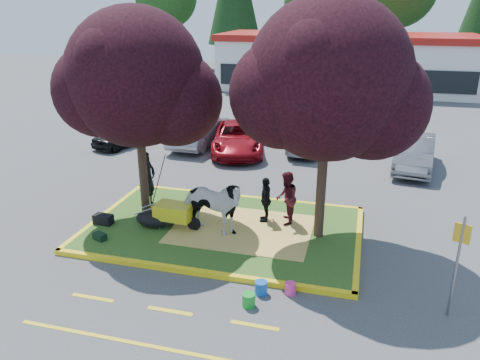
% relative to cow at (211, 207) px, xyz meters
% --- Properties ---
extents(ground, '(90.00, 90.00, 0.00)m').
position_rel_cow_xyz_m(ground, '(0.21, 0.53, -1.03)').
color(ground, '#424244').
rests_on(ground, ground).
extents(median_island, '(8.00, 5.00, 0.15)m').
position_rel_cow_xyz_m(median_island, '(0.21, 0.53, -0.96)').
color(median_island, '#2A4E18').
rests_on(median_island, ground).
extents(curb_near, '(8.30, 0.16, 0.15)m').
position_rel_cow_xyz_m(curb_near, '(0.21, -2.05, -0.96)').
color(curb_near, yellow).
rests_on(curb_near, ground).
extents(curb_far, '(8.30, 0.16, 0.15)m').
position_rel_cow_xyz_m(curb_far, '(0.21, 3.11, -0.96)').
color(curb_far, yellow).
rests_on(curb_far, ground).
extents(curb_left, '(0.16, 5.30, 0.15)m').
position_rel_cow_xyz_m(curb_left, '(-3.87, 0.53, -0.96)').
color(curb_left, yellow).
rests_on(curb_left, ground).
extents(curb_right, '(0.16, 5.30, 0.15)m').
position_rel_cow_xyz_m(curb_right, '(4.29, 0.53, -0.96)').
color(curb_right, yellow).
rests_on(curb_right, ground).
extents(straw_bedding, '(4.20, 3.00, 0.01)m').
position_rel_cow_xyz_m(straw_bedding, '(0.81, 0.53, -0.88)').
color(straw_bedding, '#EBD161').
rests_on(straw_bedding, median_island).
extents(tree_purple_left, '(5.06, 4.20, 6.51)m').
position_rel_cow_xyz_m(tree_purple_left, '(-2.57, 0.91, 3.33)').
color(tree_purple_left, black).
rests_on(tree_purple_left, median_island).
extents(tree_purple_right, '(5.30, 4.40, 6.82)m').
position_rel_cow_xyz_m(tree_purple_right, '(3.13, 0.71, 3.53)').
color(tree_purple_right, black).
rests_on(tree_purple_right, median_island).
extents(fire_lane_stripe_a, '(1.10, 0.12, 0.01)m').
position_rel_cow_xyz_m(fire_lane_stripe_a, '(-1.79, -3.67, -1.03)').
color(fire_lane_stripe_a, yellow).
rests_on(fire_lane_stripe_a, ground).
extents(fire_lane_stripe_b, '(1.10, 0.12, 0.01)m').
position_rel_cow_xyz_m(fire_lane_stripe_b, '(0.21, -3.67, -1.03)').
color(fire_lane_stripe_b, yellow).
rests_on(fire_lane_stripe_b, ground).
extents(fire_lane_stripe_c, '(1.10, 0.12, 0.01)m').
position_rel_cow_xyz_m(fire_lane_stripe_c, '(2.21, -3.67, -1.03)').
color(fire_lane_stripe_c, yellow).
rests_on(fire_lane_stripe_c, ground).
extents(fire_lane_long, '(6.00, 0.10, 0.01)m').
position_rel_cow_xyz_m(fire_lane_long, '(0.21, -4.87, -1.03)').
color(fire_lane_long, yellow).
rests_on(fire_lane_long, ground).
extents(retail_building, '(20.40, 8.40, 4.40)m').
position_rel_cow_xyz_m(retail_building, '(2.21, 28.52, 1.22)').
color(retail_building, silver).
rests_on(retail_building, ground).
extents(cow, '(2.19, 1.21, 1.77)m').
position_rel_cow_xyz_m(cow, '(0.00, 0.00, 0.00)').
color(cow, silver).
rests_on(cow, median_island).
extents(calf, '(1.30, 1.01, 0.49)m').
position_rel_cow_xyz_m(calf, '(-1.88, 0.00, -0.64)').
color(calf, black).
rests_on(calf, median_island).
extents(handler, '(0.57, 0.77, 1.94)m').
position_rel_cow_xyz_m(handler, '(-2.68, 1.40, 0.09)').
color(handler, black).
rests_on(handler, median_island).
extents(visitor_a, '(0.74, 0.90, 1.69)m').
position_rel_cow_xyz_m(visitor_a, '(2.03, 1.30, -0.04)').
color(visitor_a, '#40121A').
rests_on(visitor_a, median_island).
extents(visitor_b, '(0.51, 0.91, 1.46)m').
position_rel_cow_xyz_m(visitor_b, '(1.38, 1.30, -0.15)').
color(visitor_b, black).
rests_on(visitor_b, median_island).
extents(wheelbarrow, '(2.06, 0.77, 0.78)m').
position_rel_cow_xyz_m(wheelbarrow, '(-1.20, 0.09, -0.35)').
color(wheelbarrow, black).
rests_on(wheelbarrow, median_island).
extents(gear_bag_dark, '(0.61, 0.36, 0.30)m').
position_rel_cow_xyz_m(gear_bag_dark, '(-3.49, -0.23, -0.73)').
color(gear_bag_dark, black).
rests_on(gear_bag_dark, median_island).
extents(gear_bag_green, '(0.44, 0.36, 0.20)m').
position_rel_cow_xyz_m(gear_bag_green, '(-3.03, -1.22, -0.78)').
color(gear_bag_green, black).
rests_on(gear_bag_green, median_island).
extents(sign_post, '(0.33, 0.16, 2.46)m').
position_rel_cow_xyz_m(sign_post, '(6.35, -2.17, 0.48)').
color(sign_post, slate).
rests_on(sign_post, ground).
extents(bucket_green, '(0.32, 0.32, 0.33)m').
position_rel_cow_xyz_m(bucket_green, '(1.91, -3.01, -0.87)').
color(bucket_green, '#179627').
rests_on(bucket_green, ground).
extents(bucket_pink, '(0.33, 0.33, 0.29)m').
position_rel_cow_xyz_m(bucket_pink, '(2.77, -2.27, -0.89)').
color(bucket_pink, '#F4368C').
rests_on(bucket_pink, ground).
extents(bucket_blue, '(0.40, 0.40, 0.33)m').
position_rel_cow_xyz_m(bucket_blue, '(2.08, -2.44, -0.87)').
color(bucket_blue, '#1652B4').
rests_on(bucket_blue, ground).
extents(car_black, '(2.49, 3.80, 1.20)m').
position_rel_cow_xyz_m(car_black, '(-7.30, 8.37, -0.43)').
color(car_black, black).
rests_on(car_black, ground).
extents(car_silver, '(1.84, 4.85, 1.58)m').
position_rel_cow_xyz_m(car_silver, '(-3.75, 9.47, -0.24)').
color(car_silver, '#999CA1').
rests_on(car_silver, ground).
extents(car_red, '(3.50, 5.45, 1.40)m').
position_rel_cow_xyz_m(car_red, '(-1.58, 8.72, -0.33)').
color(car_red, maroon).
rests_on(car_red, ground).
extents(car_white, '(2.02, 4.21, 1.19)m').
position_rel_cow_xyz_m(car_white, '(1.71, 9.78, -0.44)').
color(car_white, silver).
rests_on(car_white, ground).
extents(car_grey, '(2.01, 4.49, 1.43)m').
position_rel_cow_xyz_m(car_grey, '(6.32, 8.32, -0.32)').
color(car_grey, slate).
rests_on(car_grey, ground).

